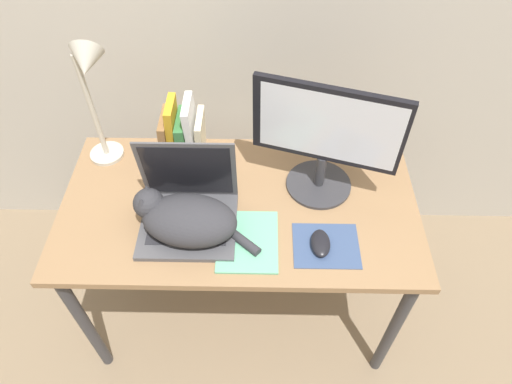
{
  "coord_description": "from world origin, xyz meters",
  "views": [
    {
      "loc": [
        0.08,
        -0.71,
        2.01
      ],
      "look_at": [
        0.06,
        0.3,
        0.85
      ],
      "focal_mm": 32.0,
      "sensor_mm": 36.0,
      "label": 1
    }
  ],
  "objects_px": {
    "external_monitor": "(326,138)",
    "book_row": "(183,134)",
    "computer_mouse": "(321,243)",
    "notepad": "(248,241)",
    "desk_lamp": "(90,85)",
    "cat": "(186,219)",
    "laptop": "(188,209)"
  },
  "relations": [
    {
      "from": "cat",
      "to": "notepad",
      "type": "xyz_separation_m",
      "value": [
        0.2,
        -0.04,
        -0.07
      ]
    },
    {
      "from": "book_row",
      "to": "external_monitor",
      "type": "bearing_deg",
      "value": -16.57
    },
    {
      "from": "computer_mouse",
      "to": "book_row",
      "type": "bearing_deg",
      "value": 139.51
    },
    {
      "from": "computer_mouse",
      "to": "notepad",
      "type": "distance_m",
      "value": 0.24
    },
    {
      "from": "cat",
      "to": "computer_mouse",
      "type": "distance_m",
      "value": 0.45
    },
    {
      "from": "computer_mouse",
      "to": "desk_lamp",
      "type": "distance_m",
      "value": 0.93
    },
    {
      "from": "external_monitor",
      "to": "book_row",
      "type": "distance_m",
      "value": 0.55
    },
    {
      "from": "external_monitor",
      "to": "book_row",
      "type": "relative_size",
      "value": 1.9
    },
    {
      "from": "cat",
      "to": "notepad",
      "type": "distance_m",
      "value": 0.22
    },
    {
      "from": "book_row",
      "to": "laptop",
      "type": "bearing_deg",
      "value": -80.56
    },
    {
      "from": "notepad",
      "to": "book_row",
      "type": "bearing_deg",
      "value": 121.99
    },
    {
      "from": "cat",
      "to": "desk_lamp",
      "type": "height_order",
      "value": "desk_lamp"
    },
    {
      "from": "external_monitor",
      "to": "desk_lamp",
      "type": "xyz_separation_m",
      "value": [
        -0.78,
        0.12,
        0.12
      ]
    },
    {
      "from": "desk_lamp",
      "to": "cat",
      "type": "bearing_deg",
      "value": -46.36
    },
    {
      "from": "computer_mouse",
      "to": "book_row",
      "type": "distance_m",
      "value": 0.66
    },
    {
      "from": "laptop",
      "to": "desk_lamp",
      "type": "distance_m",
      "value": 0.52
    },
    {
      "from": "external_monitor",
      "to": "desk_lamp",
      "type": "relative_size",
      "value": 0.94
    },
    {
      "from": "computer_mouse",
      "to": "external_monitor",
      "type": "bearing_deg",
      "value": 87.04
    },
    {
      "from": "laptop",
      "to": "notepad",
      "type": "bearing_deg",
      "value": -24.58
    },
    {
      "from": "desk_lamp",
      "to": "book_row",
      "type": "bearing_deg",
      "value": 6.91
    },
    {
      "from": "external_monitor",
      "to": "desk_lamp",
      "type": "height_order",
      "value": "desk_lamp"
    },
    {
      "from": "laptop",
      "to": "cat",
      "type": "relative_size",
      "value": 0.76
    },
    {
      "from": "desk_lamp",
      "to": "external_monitor",
      "type": "bearing_deg",
      "value": -8.63
    },
    {
      "from": "computer_mouse",
      "to": "cat",
      "type": "bearing_deg",
      "value": 173.59
    },
    {
      "from": "computer_mouse",
      "to": "desk_lamp",
      "type": "xyz_separation_m",
      "value": [
        -0.77,
        0.39,
        0.33
      ]
    },
    {
      "from": "laptop",
      "to": "external_monitor",
      "type": "bearing_deg",
      "value": 19.84
    },
    {
      "from": "laptop",
      "to": "book_row",
      "type": "distance_m",
      "value": 0.33
    },
    {
      "from": "book_row",
      "to": "computer_mouse",
      "type": "bearing_deg",
      "value": -40.49
    },
    {
      "from": "external_monitor",
      "to": "computer_mouse",
      "type": "xyz_separation_m",
      "value": [
        -0.01,
        -0.27,
        -0.22
      ]
    },
    {
      "from": "desk_lamp",
      "to": "notepad",
      "type": "relative_size",
      "value": 2.07
    },
    {
      "from": "laptop",
      "to": "cat",
      "type": "bearing_deg",
      "value": -90.06
    },
    {
      "from": "external_monitor",
      "to": "notepad",
      "type": "distance_m",
      "value": 0.43
    }
  ]
}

